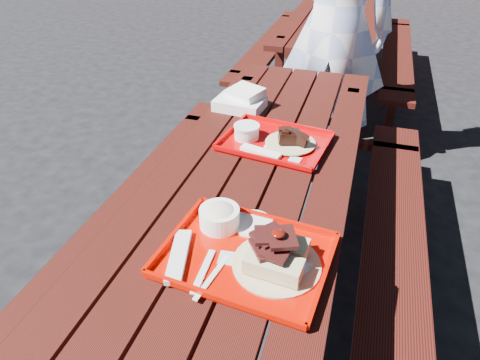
{
  "coord_description": "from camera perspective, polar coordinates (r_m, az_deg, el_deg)",
  "views": [
    {
      "loc": [
        0.36,
        -1.31,
        1.64
      ],
      "look_at": [
        0.0,
        -0.15,
        0.82
      ],
      "focal_mm": 32.0,
      "sensor_mm": 36.0,
      "label": 1
    }
  ],
  "objects": [
    {
      "name": "ground",
      "position": [
        2.13,
        1.24,
        -16.33
      ],
      "size": [
        60.0,
        60.0,
        0.0
      ],
      "primitive_type": "plane",
      "color": "black",
      "rests_on": "ground"
    },
    {
      "name": "picnic_table_near",
      "position": [
        1.73,
        1.47,
        -4.46
      ],
      "size": [
        1.41,
        2.4,
        0.75
      ],
      "color": "#3E120B",
      "rests_on": "ground"
    },
    {
      "name": "picnic_table_far",
      "position": [
        4.26,
        12.46,
        18.66
      ],
      "size": [
        1.41,
        2.4,
        0.75
      ],
      "color": "#3E120B",
      "rests_on": "ground"
    },
    {
      "name": "near_tray",
      "position": [
        1.26,
        1.12,
        -8.62
      ],
      "size": [
        0.51,
        0.41,
        0.15
      ],
      "color": "#C10C00",
      "rests_on": "picnic_table_near"
    },
    {
      "name": "far_tray",
      "position": [
        1.81,
        4.44,
        5.35
      ],
      "size": [
        0.47,
        0.39,
        0.07
      ],
      "color": "#B80204",
      "rests_on": "picnic_table_near"
    },
    {
      "name": "white_cloth",
      "position": [
        2.13,
        0.21,
        10.54
      ],
      "size": [
        0.25,
        0.22,
        0.09
      ],
      "color": "white",
      "rests_on": "picnic_table_near"
    },
    {
      "name": "person",
      "position": [
        2.83,
        12.55,
        19.24
      ],
      "size": [
        0.71,
        0.48,
        1.9
      ],
      "primitive_type": "imported",
      "rotation": [
        0.0,
        0.0,
        3.11
      ],
      "color": "#ABBFED",
      "rests_on": "ground"
    }
  ]
}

